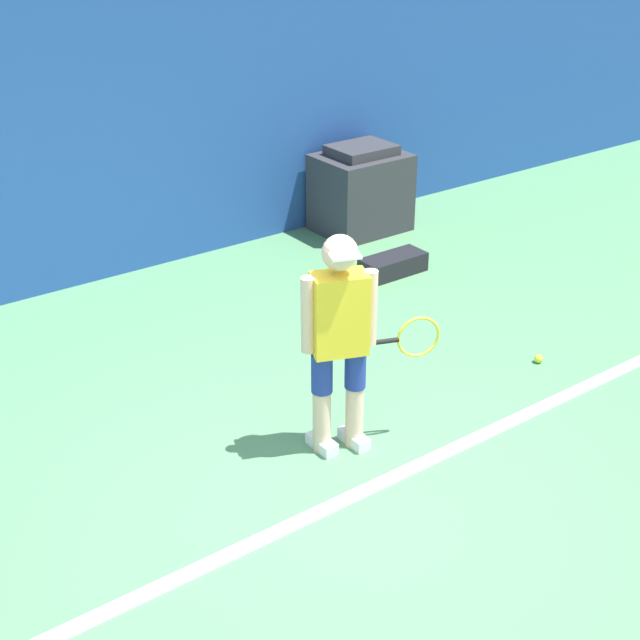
% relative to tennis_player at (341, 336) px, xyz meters
% --- Properties ---
extents(ground_plane, '(24.00, 24.00, 0.00)m').
position_rel_tennis_player_xyz_m(ground_plane, '(-0.34, -0.46, -0.82)').
color(ground_plane, '#518C5B').
extents(back_wall, '(24.00, 0.10, 2.87)m').
position_rel_tennis_player_xyz_m(back_wall, '(-0.34, 3.50, 0.62)').
color(back_wall, '#234C99').
rests_on(back_wall, ground_plane).
extents(court_baseline, '(21.60, 0.10, 0.01)m').
position_rel_tennis_player_xyz_m(court_baseline, '(-0.34, -0.48, -0.81)').
color(court_baseline, white).
rests_on(court_baseline, ground_plane).
extents(tennis_player, '(0.86, 0.41, 1.49)m').
position_rel_tennis_player_xyz_m(tennis_player, '(0.00, 0.00, 0.00)').
color(tennis_player, beige).
rests_on(tennis_player, ground_plane).
extents(tennis_ball, '(0.07, 0.07, 0.07)m').
position_rel_tennis_player_xyz_m(tennis_ball, '(1.92, -0.02, -0.79)').
color(tennis_ball, '#D1E533').
rests_on(tennis_ball, ground_plane).
extents(covered_chair, '(0.90, 0.71, 0.91)m').
position_rel_tennis_player_xyz_m(covered_chair, '(2.60, 3.04, -0.39)').
color(covered_chair, '#333338').
rests_on(covered_chair, ground_plane).
extents(equipment_bag, '(0.64, 0.28, 0.18)m').
position_rel_tennis_player_xyz_m(equipment_bag, '(2.12, 1.94, -0.73)').
color(equipment_bag, black).
rests_on(equipment_bag, ground_plane).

